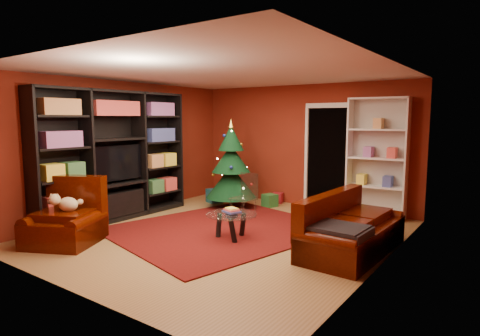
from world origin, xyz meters
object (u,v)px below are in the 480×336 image
Objects in this scene: rug at (222,229)px; armchair at (64,218)px; gift_box_teal at (215,196)px; sofa at (353,223)px; gift_box_red at (277,198)px; coffee_table at (231,226)px; dog at (68,204)px; christmas_tree at (231,165)px; gift_box_green at (270,200)px; acrylic_chair at (243,199)px; white_bookshelf at (377,158)px; media_unit at (114,156)px.

rug is 3.34× the size of armchair.
sofa is (3.74, -1.52, 0.27)m from gift_box_teal.
gift_box_red is 0.28× the size of coffee_table.
dog is (0.02, 0.07, 0.20)m from armchair.
christmas_tree is 3.50m from armchair.
christmas_tree reaches higher than sofa.
gift_box_green is 0.34× the size of acrylic_chair.
christmas_tree is 3.37m from sofa.
coffee_table is at bearing -119.51° from white_bookshelf.
gift_box_green is 1.29m from acrylic_chair.
dog reaches higher than gift_box_green.
white_bookshelf is (2.12, 0.39, 1.00)m from gift_box_green.
gift_box_teal is at bearing 77.10° from media_unit.
white_bookshelf is at bearing 26.93° from armchair.
gift_box_teal is at bearing 134.36° from coffee_table.
dog is at bearing -140.33° from coffee_table.
gift_box_teal is at bearing -164.54° from gift_box_green.
coffee_table is (1.32, -1.77, -0.70)m from christmas_tree.
christmas_tree is 0.80× the size of white_bookshelf.
acrylic_chair is at bearing -32.60° from gift_box_teal.
christmas_tree is 2.34× the size of coffee_table.
dog is (-1.12, -4.36, 0.48)m from gift_box_red.
sofa reaches higher than armchair.
gift_box_red is at bearing 96.70° from gift_box_green.
gift_box_teal is 1.30m from gift_box_green.
christmas_tree is at bearing 59.80° from media_unit.
media_unit is 11.75× the size of gift_box_green.
gift_box_teal is 1.42m from gift_box_red.
dog is at bearing -99.73° from christmas_tree.
armchair is at bearing -126.33° from rug.
gift_box_teal reaches higher than gift_box_green.
gift_box_red is at bearing 32.33° from gift_box_teal.
dog is (-1.44, -1.92, 0.59)m from rug.
white_bookshelf is 3.23m from coffee_table.
acrylic_chair reaches higher than dog.
coffee_table is at bearing 13.55° from dog.
gift_box_red is 4.52m from dog.
rug is 2.27m from gift_box_teal.
gift_box_green reaches higher than gift_box_red.
christmas_tree reaches higher than armchair.
media_unit reaches higher than christmas_tree.
coffee_table reaches higher than rug.
gift_box_green is (0.59, 0.59, -0.78)m from christmas_tree.
media_unit is at bearing -124.73° from gift_box_green.
gift_box_red reaches higher than rug.
dog is 4.21m from sofa.
sofa is (4.29, 0.73, -0.78)m from media_unit.
coffee_table is at bearing 108.25° from sofa.
coffee_table is 1.02× the size of acrylic_chair.
gift_box_green is 4.14m from dog.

